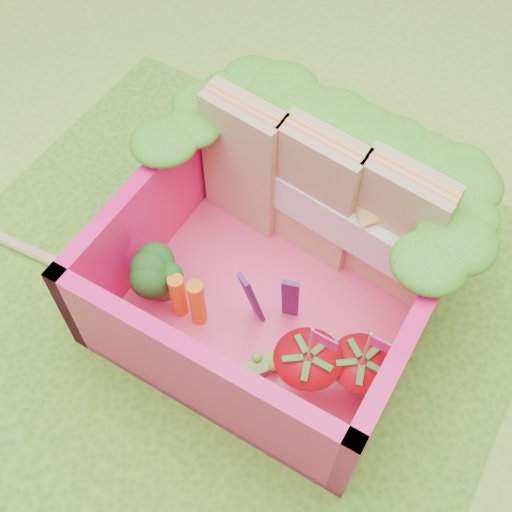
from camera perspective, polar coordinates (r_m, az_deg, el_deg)
The scene contains 12 objects.
ground at distance 2.94m, azimuth -4.32°, elevation -5.49°, with size 14.00×14.00×0.00m, color #8BAF31.
placemat at distance 2.92m, azimuth -4.34°, elevation -5.35°, with size 2.60×2.60×0.03m, color #508D20.
bento_floor at distance 2.93m, azimuth 1.90°, elevation -3.40°, with size 1.30×1.30×0.05m, color #FF417C.
bento_box at distance 2.71m, azimuth 2.05°, elevation -0.71°, with size 1.30×1.30×0.55m.
lettuce_ruffle at distance 2.73m, azimuth 7.18°, elevation 10.23°, with size 1.43×0.76×0.11m.
sandwich_stack at distance 2.80m, azimuth 5.53°, elevation 5.34°, with size 1.25×0.32×0.69m.
broccoli at distance 2.77m, azimuth -8.58°, elevation -0.99°, with size 0.33×0.33×0.27m.
carrot_sticks at distance 2.74m, azimuth -6.07°, elevation -3.85°, with size 0.16×0.08×0.27m.
purple_wedges at distance 2.67m, azimuth 1.34°, elevation -3.77°, with size 0.21×0.12×0.38m.
strawberry_left at distance 2.58m, azimuth 4.47°, elevation -10.27°, with size 0.27×0.27×0.51m.
strawberry_right at distance 2.60m, azimuth 9.03°, elevation -10.44°, with size 0.25×0.25×0.49m.
snap_peas at distance 2.74m, azimuth 5.71°, elevation -8.95°, with size 0.64×0.55×0.05m.
Camera 1 is at (0.90, -1.09, 2.57)m, focal length 45.00 mm.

